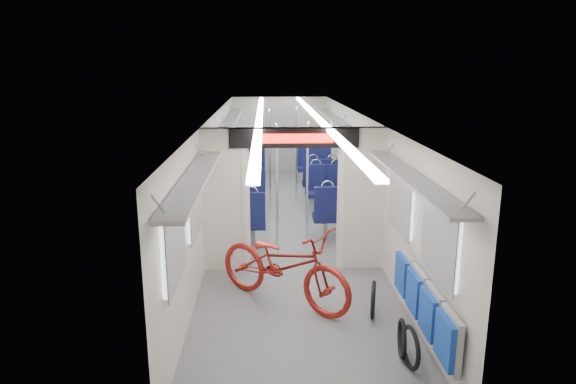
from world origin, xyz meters
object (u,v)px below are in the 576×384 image
(seat_bay_far_right, at_px, (318,169))
(bike_hoop_c, at_px, (373,301))
(flip_bench, at_px, (423,303))
(bike_hoop_a, at_px, (410,349))
(bicycle, at_px, (284,265))
(stanchion_far_left, at_px, (270,160))
(seat_bay_far_left, at_px, (247,172))
(stanchion_near_left, at_px, (277,190))
(seat_bay_near_left, at_px, (241,202))
(stanchion_near_right, at_px, (307,187))
(stanchion_far_right, at_px, (296,156))
(bike_hoop_b, at_px, (402,341))
(seat_bay_near_right, at_px, (332,197))

(seat_bay_far_right, bearing_deg, bike_hoop_c, -89.90)
(flip_bench, height_order, bike_hoop_c, flip_bench)
(bike_hoop_a, distance_m, seat_bay_far_right, 8.27)
(bicycle, height_order, stanchion_far_left, stanchion_far_left)
(stanchion_far_left, bearing_deg, bicycle, -88.45)
(seat_bay_far_left, height_order, stanchion_far_left, stanchion_far_left)
(bicycle, height_order, stanchion_near_left, stanchion_near_left)
(flip_bench, relative_size, stanchion_near_left, 0.94)
(stanchion_far_left, bearing_deg, seat_bay_near_left, -111.76)
(seat_bay_far_left, relative_size, stanchion_near_right, 0.98)
(bike_hoop_a, distance_m, stanchion_far_left, 6.70)
(bike_hoop_a, xyz_separation_m, stanchion_far_right, (-0.84, 6.96, 0.93))
(bike_hoop_b, distance_m, stanchion_far_right, 6.86)
(flip_bench, xyz_separation_m, stanchion_near_right, (-1.07, 3.42, 0.57))
(bicycle, xyz_separation_m, seat_bay_near_left, (-0.73, 3.33, 0.01))
(bike_hoop_c, bearing_deg, stanchion_far_left, 103.61)
(seat_bay_near_right, distance_m, seat_bay_far_left, 3.30)
(bike_hoop_c, xyz_separation_m, seat_bay_far_left, (-1.88, 6.90, 0.34))
(flip_bench, xyz_separation_m, seat_bay_near_right, (-0.42, 4.96, -0.01))
(bike_hoop_a, height_order, seat_bay_near_left, seat_bay_near_left)
(flip_bench, bearing_deg, seat_bay_near_left, 116.53)
(flip_bench, bearing_deg, stanchion_near_right, 107.32)
(bike_hoop_a, distance_m, stanchion_far_right, 7.07)
(bike_hoop_c, bearing_deg, seat_bay_far_left, 105.26)
(seat_bay_near_right, xyz_separation_m, stanchion_far_right, (-0.66, 1.61, 0.58))
(bike_hoop_b, relative_size, seat_bay_near_left, 0.20)
(seat_bay_far_right, xyz_separation_m, stanchion_near_right, (-0.65, -4.45, 0.58))
(bicycle, bearing_deg, seat_bay_near_right, 21.33)
(stanchion_near_right, distance_m, stanchion_far_left, 2.73)
(bike_hoop_a, xyz_separation_m, stanchion_near_right, (-0.83, 3.82, 0.93))
(bicycle, distance_m, stanchion_far_left, 4.86)
(bike_hoop_b, bearing_deg, seat_bay_far_right, 91.01)
(stanchion_near_left, bearing_deg, stanchion_far_right, 81.02)
(bike_hoop_a, xyz_separation_m, stanchion_near_left, (-1.37, 3.62, 0.93))
(bike_hoop_b, relative_size, stanchion_far_left, 0.20)
(stanchion_near_right, bearing_deg, flip_bench, -72.68)
(seat_bay_near_right, distance_m, stanchion_near_right, 1.76)
(bike_hoop_a, relative_size, seat_bay_far_left, 0.22)
(bike_hoop_c, relative_size, stanchion_far_right, 0.22)
(seat_bay_far_left, xyz_separation_m, seat_bay_far_right, (1.87, 0.19, 0.00))
(bicycle, height_order, seat_bay_far_right, seat_bay_far_right)
(seat_bay_far_left, bearing_deg, seat_bay_far_right, 5.88)
(bicycle, relative_size, flip_bench, 1.00)
(seat_bay_near_left, bearing_deg, bike_hoop_b, -67.10)
(seat_bay_near_left, xyz_separation_m, stanchion_near_left, (0.69, -1.36, 0.58))
(bike_hoop_a, distance_m, seat_bay_near_right, 5.37)
(seat_bay_near_left, bearing_deg, stanchion_far_left, 68.24)
(seat_bay_far_right, distance_m, stanchion_far_left, 2.27)
(stanchion_near_right, relative_size, stanchion_far_left, 1.00)
(bike_hoop_c, bearing_deg, bike_hoop_b, -82.25)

